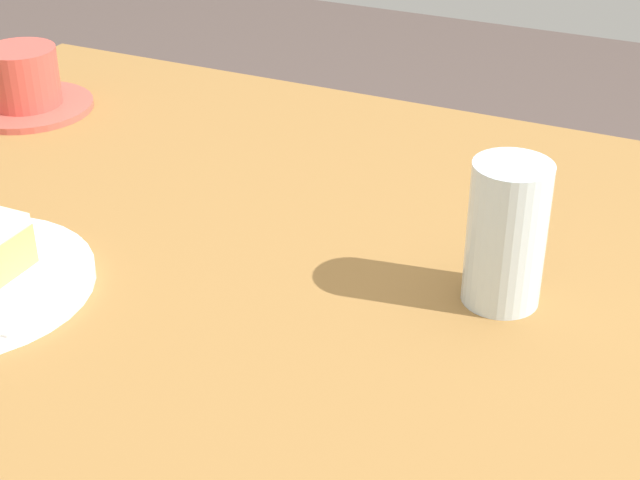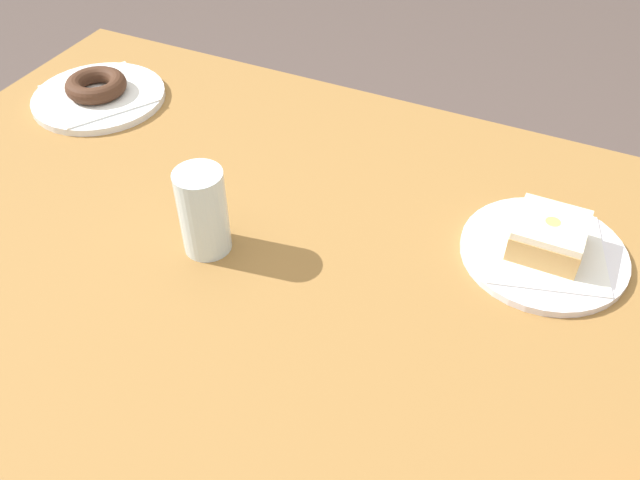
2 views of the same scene
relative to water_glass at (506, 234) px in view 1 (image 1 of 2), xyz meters
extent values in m
cube|color=olive|center=(0.09, 0.04, -0.08)|extent=(1.29, 0.84, 0.04)
cylinder|color=#99572C|center=(0.68, -0.28, -0.43)|extent=(0.05, 0.05, 0.67)
cylinder|color=silver|center=(0.00, 0.00, 0.00)|extent=(0.06, 0.06, 0.12)
cylinder|color=#C35043|center=(0.62, -0.16, -0.06)|extent=(0.15, 0.15, 0.01)
cylinder|color=#CB483E|center=(0.62, -0.16, -0.02)|extent=(0.08, 0.08, 0.07)
cylinder|color=black|center=(0.62, -0.16, 0.01)|extent=(0.07, 0.07, 0.00)
camera|label=1|loc=(-0.15, 0.67, 0.38)|focal=54.75mm
camera|label=2|loc=(0.41, -0.52, 0.56)|focal=37.30mm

